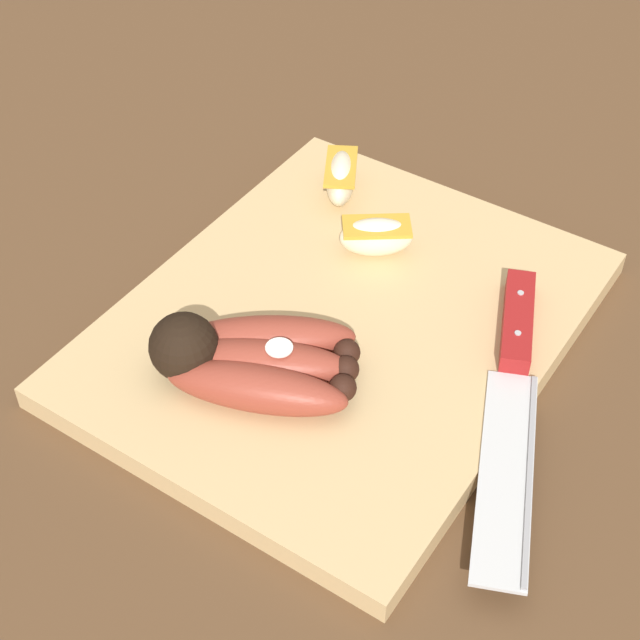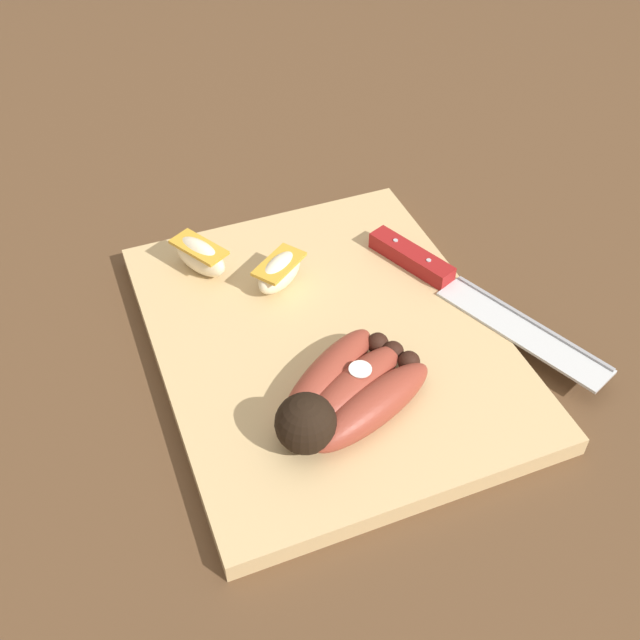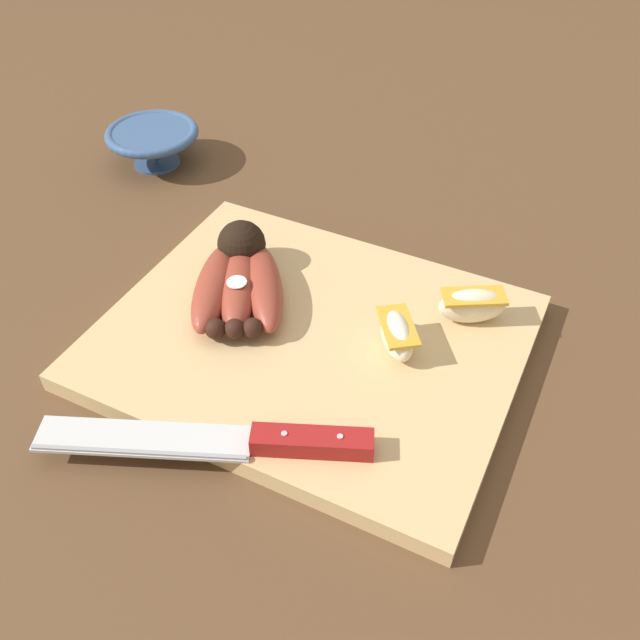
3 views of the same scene
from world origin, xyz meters
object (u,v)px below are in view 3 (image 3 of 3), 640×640
at_px(banana_bunch, 239,279).
at_px(apple_wedge_near, 397,334).
at_px(apple_wedge_middle, 472,305).
at_px(chefs_knife, 253,441).
at_px(ceramic_bowl, 154,144).

xyz_separation_m(banana_bunch, apple_wedge_near, (-0.17, 0.00, -0.00)).
xyz_separation_m(banana_bunch, apple_wedge_middle, (-0.22, -0.06, 0.00)).
relative_size(chefs_knife, apple_wedge_near, 4.10).
relative_size(chefs_knife, ceramic_bowl, 2.21).
bearing_deg(apple_wedge_middle, apple_wedge_near, 53.16).
distance_m(chefs_knife, apple_wedge_near, 0.17).
height_order(banana_bunch, apple_wedge_near, banana_bunch).
relative_size(chefs_knife, apple_wedge_middle, 3.86).
bearing_deg(banana_bunch, ceramic_bowl, -38.03).
xyz_separation_m(chefs_knife, apple_wedge_near, (-0.06, -0.16, 0.01)).
xyz_separation_m(chefs_knife, ceramic_bowl, (0.36, -0.36, 0.00)).
bearing_deg(ceramic_bowl, banana_bunch, 141.97).
relative_size(apple_wedge_near, apple_wedge_middle, 0.94).
bearing_deg(ceramic_bowl, apple_wedge_near, 154.67).
bearing_deg(chefs_knife, apple_wedge_near, -111.81).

